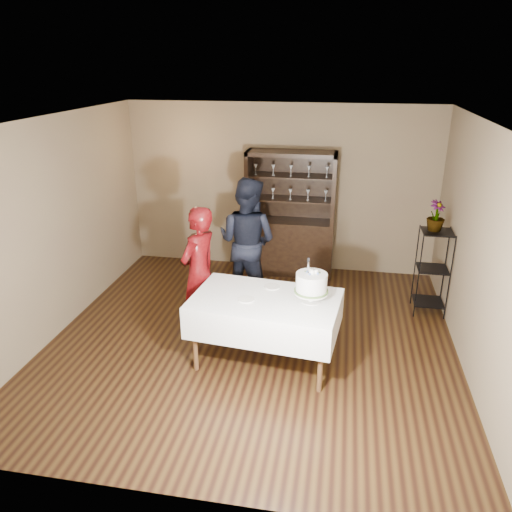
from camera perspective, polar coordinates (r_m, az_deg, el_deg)
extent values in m
plane|color=black|center=(6.41, -0.43, -9.55)|extent=(5.00, 5.00, 0.00)
plane|color=silver|center=(5.52, -0.52, 15.21)|extent=(5.00, 5.00, 0.00)
cube|color=#75674B|center=(8.19, 2.80, 7.72)|extent=(5.00, 0.02, 2.70)
cube|color=#75674B|center=(6.73, -21.92, 3.03)|extent=(0.02, 5.00, 2.70)
cube|color=#75674B|center=(5.92, 24.04, 0.28)|extent=(0.02, 5.00, 2.70)
cube|color=black|center=(8.19, 3.83, 1.09)|extent=(1.40, 0.48, 0.90)
cube|color=black|center=(8.11, 4.19, 8.26)|extent=(1.40, 0.03, 1.10)
cube|color=black|center=(7.79, 4.11, 11.62)|extent=(1.40, 0.48, 0.06)
cube|color=black|center=(7.94, 3.97, 6.50)|extent=(1.28, 0.42, 0.02)
cube|color=black|center=(7.86, 4.04, 9.11)|extent=(1.28, 0.42, 0.02)
cylinder|color=black|center=(7.02, 18.08, -2.27)|extent=(0.02, 0.02, 1.20)
cylinder|color=black|center=(7.09, 21.27, -2.46)|extent=(0.02, 0.02, 1.20)
cylinder|color=black|center=(7.39, 17.72, -1.03)|extent=(0.02, 0.02, 1.20)
cylinder|color=black|center=(7.45, 20.76, -1.22)|extent=(0.02, 0.02, 1.20)
cube|color=black|center=(7.42, 19.03, -4.93)|extent=(0.40, 0.40, 0.02)
cube|color=black|center=(7.22, 19.51, -1.37)|extent=(0.40, 0.40, 0.01)
cube|color=black|center=(7.04, 20.04, 2.61)|extent=(0.40, 0.40, 0.02)
cube|color=silver|center=(5.69, 1.08, -6.54)|extent=(1.74, 1.18, 0.38)
cylinder|color=#51341D|center=(5.70, -7.00, -9.48)|extent=(0.06, 0.06, 0.78)
cylinder|color=#51341D|center=(5.36, 7.40, -11.70)|extent=(0.06, 0.06, 0.78)
cylinder|color=#51341D|center=(6.33, -4.21, -5.98)|extent=(0.06, 0.06, 0.78)
cylinder|color=#51341D|center=(6.03, 8.65, -7.70)|extent=(0.06, 0.06, 0.78)
imported|color=#3B0508|center=(6.23, -6.53, -1.88)|extent=(0.60, 0.72, 1.69)
imported|color=black|center=(7.04, -1.02, 1.68)|extent=(1.06, 0.93, 1.83)
cylinder|color=beige|center=(5.55, 6.26, -5.14)|extent=(0.21, 0.21, 0.01)
cylinder|color=beige|center=(5.53, 6.28, -4.71)|extent=(0.05, 0.05, 0.11)
cylinder|color=beige|center=(5.51, 6.31, -4.14)|extent=(0.38, 0.38, 0.02)
cylinder|color=#4E6E34|center=(5.50, 6.31, -3.97)|extent=(0.37, 0.37, 0.02)
cylinder|color=silver|center=(5.46, 6.36, -3.05)|extent=(0.42, 0.42, 0.21)
sphere|color=#5571B6|center=(5.41, 6.75, -1.93)|extent=(0.03, 0.03, 0.03)
cube|color=silver|center=(5.37, 5.96, -1.36)|extent=(0.03, 0.03, 0.15)
cube|color=black|center=(5.33, 6.00, -0.46)|extent=(0.03, 0.03, 0.05)
cylinder|color=beige|center=(5.56, -1.12, -4.98)|extent=(0.19, 0.19, 0.01)
cylinder|color=beige|center=(5.86, 1.86, -3.53)|extent=(0.23, 0.23, 0.01)
imported|color=#4E6E34|center=(6.99, 19.88, 4.34)|extent=(0.32, 0.32, 0.41)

